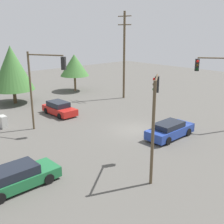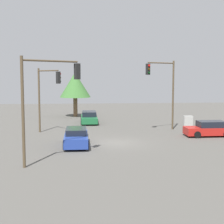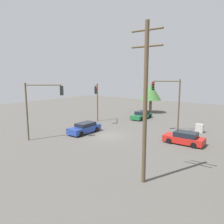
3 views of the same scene
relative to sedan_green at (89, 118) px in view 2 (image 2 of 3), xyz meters
The scene contains 9 objects.
ground_plane 12.11m from the sedan_green, 81.42° to the right, with size 80.00×80.00×0.00m, color #54514C.
sedan_green is the anchor object (origin of this frame).
sedan_red 14.33m from the sedan_green, 42.19° to the right, with size 4.27×1.91×1.38m.
sedan_blue 12.84m from the sedan_green, 95.84° to the right, with size 1.92×4.62×1.35m.
traffic_signal_main 10.28m from the sedan_green, 40.00° to the right, with size 3.22×1.96×6.93m.
traffic_signal_cross 18.64m from the sedan_green, 99.64° to the right, with size 3.48×2.81×6.60m.
traffic_signal_aux 8.91m from the sedan_green, 119.88° to the right, with size 2.37×3.08×6.16m.
electrical_cabinet 11.15m from the sedan_green, 18.49° to the right, with size 0.94×0.55×1.14m, color #B2B2AD.
tree_behind 7.64m from the sedan_green, 104.28° to the left, with size 4.09×4.09×5.89m.
Camera 2 is at (-2.70, -27.37, 5.45)m, focal length 55.00 mm.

